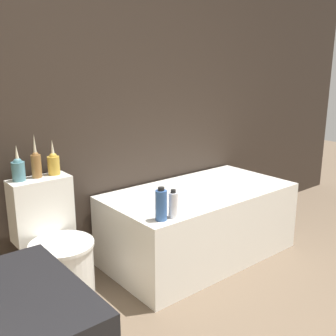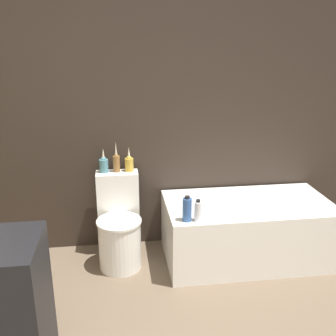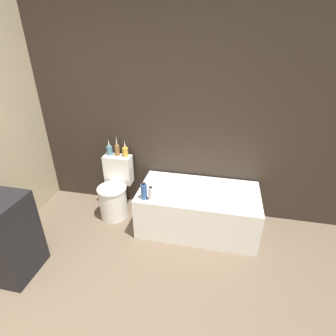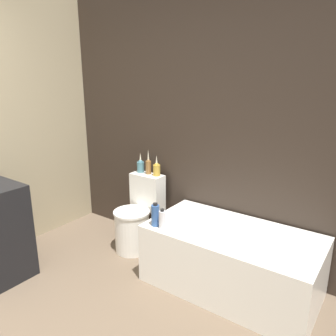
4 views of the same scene
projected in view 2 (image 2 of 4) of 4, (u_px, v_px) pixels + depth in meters
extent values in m
cube|color=#332821|center=(152.00, 106.00, 3.39)|extent=(6.40, 0.06, 2.60)
cube|color=white|center=(247.00, 230.00, 3.43)|extent=(1.41, 0.74, 0.53)
cube|color=#B7BCC6|center=(248.00, 203.00, 3.34)|extent=(1.21, 0.54, 0.01)
cylinder|color=white|center=(120.00, 245.00, 3.29)|extent=(0.35, 0.35, 0.41)
cylinder|color=white|center=(119.00, 221.00, 3.22)|extent=(0.37, 0.37, 0.02)
cube|color=white|center=(118.00, 193.00, 3.42)|extent=(0.36, 0.17, 0.39)
cylinder|color=teal|center=(104.00, 166.00, 3.35)|extent=(0.08, 0.08, 0.11)
sphere|color=teal|center=(103.00, 160.00, 3.34)|extent=(0.05, 0.05, 0.05)
cone|color=beige|center=(103.00, 154.00, 3.32)|extent=(0.03, 0.03, 0.10)
cylinder|color=olive|center=(117.00, 164.00, 3.36)|extent=(0.06, 0.06, 0.14)
sphere|color=olive|center=(116.00, 156.00, 3.34)|extent=(0.04, 0.04, 0.04)
cone|color=beige|center=(116.00, 149.00, 3.32)|extent=(0.02, 0.02, 0.13)
cylinder|color=gold|center=(129.00, 165.00, 3.38)|extent=(0.07, 0.07, 0.11)
sphere|color=gold|center=(129.00, 158.00, 3.36)|extent=(0.05, 0.05, 0.05)
cone|color=beige|center=(129.00, 153.00, 3.35)|extent=(0.03, 0.03, 0.10)
cylinder|color=#335999|center=(187.00, 210.00, 2.97)|extent=(0.07, 0.07, 0.18)
cylinder|color=black|center=(187.00, 197.00, 2.94)|extent=(0.04, 0.04, 0.02)
cylinder|color=silver|center=(198.00, 211.00, 2.98)|extent=(0.06, 0.06, 0.16)
cylinder|color=black|center=(198.00, 201.00, 2.95)|extent=(0.03, 0.03, 0.02)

